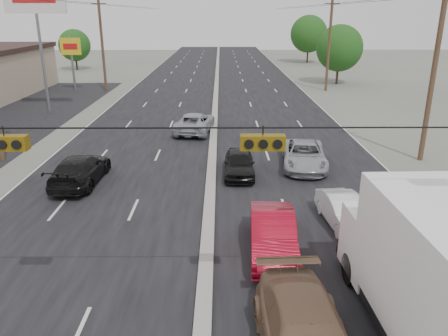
{
  "coord_description": "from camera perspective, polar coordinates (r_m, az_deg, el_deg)",
  "views": [
    {
      "loc": [
        0.52,
        -9.8,
        8.28
      ],
      "look_at": [
        0.65,
        7.38,
        2.2
      ],
      "focal_mm": 35.0,
      "sensor_mm": 36.0,
      "label": 1
    }
  ],
  "objects": [
    {
      "name": "tree_right_mid",
      "position": [
        56.81,
        14.84,
        14.9
      ],
      "size": [
        5.6,
        5.6,
        7.14
      ],
      "color": "#382619",
      "rests_on": "ground"
    },
    {
      "name": "oncoming_near",
      "position": [
        23.54,
        -18.28,
        -0.22
      ],
      "size": [
        2.24,
        5.15,
        1.47
      ],
      "primitive_type": "imported",
      "rotation": [
        0.0,
        0.0,
        3.11
      ],
      "color": "black",
      "rests_on": "ground"
    },
    {
      "name": "tree_right_far",
      "position": [
        81.35,
        11.02,
        16.82
      ],
      "size": [
        6.4,
        6.4,
        8.16
      ],
      "color": "#382619",
      "rests_on": "ground"
    },
    {
      "name": "queue_car_d",
      "position": [
        18.76,
        26.68,
        -6.8
      ],
      "size": [
        1.86,
        4.41,
        1.27
      ],
      "primitive_type": "imported",
      "rotation": [
        0.0,
        0.0,
        -0.02
      ],
      "color": "#0F184D",
      "rests_on": "ground"
    },
    {
      "name": "tree_left_far",
      "position": [
        73.48,
        -18.94,
        14.93
      ],
      "size": [
        4.8,
        4.8,
        6.12
      ],
      "color": "#382619",
      "rests_on": "ground"
    },
    {
      "name": "road_surface",
      "position": [
        40.65,
        -1.17,
        7.74
      ],
      "size": [
        20.0,
        160.0,
        0.02
      ],
      "primitive_type": "cube",
      "color": "black",
      "rests_on": "ground"
    },
    {
      "name": "utility_pole_right_b",
      "position": [
        27.72,
        25.68,
        11.05
      ],
      "size": [
        1.6,
        0.3,
        10.0
      ],
      "color": "#422D1E",
      "rests_on": "ground"
    },
    {
      "name": "red_sedan",
      "position": [
        16.04,
        6.38,
        -8.66
      ],
      "size": [
        1.82,
        4.62,
        1.5
      ],
      "primitive_type": "imported",
      "rotation": [
        0.0,
        0.0,
        -0.05
      ],
      "color": "#9F091E",
      "rests_on": "ground"
    },
    {
      "name": "pole_sign_far",
      "position": [
        52.61,
        -19.35,
        14.22
      ],
      "size": [
        2.2,
        0.25,
        6.0
      ],
      "color": "slate",
      "rests_on": "ground"
    },
    {
      "name": "queue_car_b",
      "position": [
        18.62,
        15.37,
        -5.53
      ],
      "size": [
        1.68,
        3.92,
        1.25
      ],
      "primitive_type": "imported",
      "rotation": [
        0.0,
        0.0,
        0.09
      ],
      "color": "white",
      "rests_on": "ground"
    },
    {
      "name": "pole_sign_billboard",
      "position": [
        40.68,
        -23.43,
        18.83
      ],
      "size": [
        5.0,
        0.25,
        11.0
      ],
      "color": "slate",
      "rests_on": "ground"
    },
    {
      "name": "box_truck",
      "position": [
        12.49,
        26.3,
        -12.52
      ],
      "size": [
        3.02,
        8.08,
        4.06
      ],
      "rotation": [
        0.0,
        0.0,
        0.03
      ],
      "color": "black",
      "rests_on": "ground"
    },
    {
      "name": "oncoming_far",
      "position": [
        32.33,
        -3.85,
        5.92
      ],
      "size": [
        3.07,
        5.46,
        1.44
      ],
      "primitive_type": "imported",
      "rotation": [
        0.0,
        0.0,
        3.01
      ],
      "color": "#A6A9AD",
      "rests_on": "ground"
    },
    {
      "name": "queue_car_a",
      "position": [
        23.5,
        2.0,
        0.6
      ],
      "size": [
        1.69,
        4.01,
        1.35
      ],
      "primitive_type": "imported",
      "rotation": [
        0.0,
        0.0,
        -0.02
      ],
      "color": "black",
      "rests_on": "ground"
    },
    {
      "name": "utility_pole_right_c",
      "position": [
        51.31,
        13.57,
        15.43
      ],
      "size": [
        1.6,
        0.3,
        10.0
      ],
      "color": "#422D1E",
      "rests_on": "ground"
    },
    {
      "name": "queue_car_c",
      "position": [
        25.14,
        10.44,
        1.63
      ],
      "size": [
        2.91,
        5.34,
        1.42
      ],
      "primitive_type": "imported",
      "rotation": [
        0.0,
        0.0,
        -0.11
      ],
      "color": "#9FA3A7",
      "rests_on": "ground"
    },
    {
      "name": "ground",
      "position": [
        12.84,
        -2.85,
        -20.71
      ],
      "size": [
        200.0,
        200.0,
        0.0
      ],
      "primitive_type": "plane",
      "color": "#606356",
      "rests_on": "ground"
    },
    {
      "name": "traffic_signals",
      "position": [
        10.22,
        4.52,
        3.6
      ],
      "size": [
        25.0,
        0.3,
        0.54
      ],
      "color": "black",
      "rests_on": "ground"
    },
    {
      "name": "utility_pole_left_c",
      "position": [
        51.57,
        -15.62,
        15.28
      ],
      "size": [
        1.6,
        0.3,
        10.0
      ],
      "color": "#422D1E",
      "rests_on": "ground"
    },
    {
      "name": "parking_lot",
      "position": [
        39.83,
        -26.65,
        5.42
      ],
      "size": [
        10.0,
        42.0,
        0.02
      ],
      "primitive_type": "cube",
      "color": "black",
      "rests_on": "ground"
    },
    {
      "name": "center_median",
      "position": [
        40.63,
        -1.17,
        7.88
      ],
      "size": [
        0.5,
        160.0,
        0.2
      ],
      "primitive_type": "cube",
      "color": "gray",
      "rests_on": "ground"
    }
  ]
}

